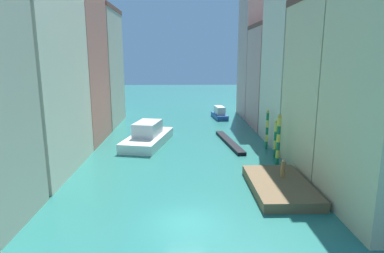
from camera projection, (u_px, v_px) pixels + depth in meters
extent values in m
plane|color=#28756B|center=(184.00, 133.00, 44.60)|extent=(154.00, 154.00, 0.00)
cube|color=beige|center=(27.00, 68.00, 28.36)|extent=(7.17, 11.79, 18.49)
cube|color=#C6705B|center=(69.00, 57.00, 38.66)|extent=(7.17, 9.22, 20.32)
cube|color=#BCB299|center=(94.00, 69.00, 49.34)|extent=(7.17, 10.72, 16.73)
cube|color=brown|center=(90.00, 9.00, 47.51)|extent=(7.31, 10.94, 0.61)
cube|color=beige|center=(338.00, 89.00, 28.85)|extent=(7.17, 8.88, 14.84)
cube|color=beige|center=(302.00, 55.00, 37.42)|extent=(7.17, 9.27, 20.81)
cube|color=tan|center=(277.00, 79.00, 47.51)|extent=(7.17, 9.03, 14.17)
cube|color=brown|center=(280.00, 26.00, 45.96)|extent=(7.31, 9.21, 0.55)
cube|color=tan|center=(263.00, 54.00, 55.73)|extent=(7.17, 8.76, 21.36)
cube|color=brown|center=(280.00, 186.00, 25.58)|extent=(4.45, 7.88, 0.74)
cylinder|color=olive|center=(283.00, 170.00, 26.25)|extent=(0.36, 0.36, 1.27)
sphere|color=tan|center=(283.00, 161.00, 26.09)|extent=(0.26, 0.26, 0.26)
cylinder|color=#197247|center=(277.00, 162.00, 31.42)|extent=(0.34, 0.34, 0.78)
cylinder|color=#E5D14C|center=(277.00, 154.00, 31.26)|extent=(0.34, 0.34, 0.78)
cylinder|color=#197247|center=(278.00, 146.00, 31.10)|extent=(0.34, 0.34, 0.78)
cylinder|color=#E5D14C|center=(278.00, 138.00, 30.93)|extent=(0.34, 0.34, 0.78)
cylinder|color=#197247|center=(279.00, 130.00, 30.77)|extent=(0.34, 0.34, 0.78)
cylinder|color=#E5D14C|center=(279.00, 122.00, 30.61)|extent=(0.34, 0.34, 0.78)
sphere|color=gold|center=(280.00, 116.00, 30.50)|extent=(0.38, 0.38, 0.38)
cylinder|color=#197247|center=(274.00, 153.00, 33.96)|extent=(0.28, 0.28, 0.92)
cylinder|color=#E5D14C|center=(275.00, 145.00, 33.76)|extent=(0.28, 0.28, 0.92)
cylinder|color=#197247|center=(275.00, 136.00, 33.57)|extent=(0.28, 0.28, 0.92)
cylinder|color=#E5D14C|center=(276.00, 127.00, 33.38)|extent=(0.28, 0.28, 0.92)
sphere|color=gold|center=(276.00, 122.00, 33.26)|extent=(0.30, 0.30, 0.30)
cylinder|color=#197247|center=(266.00, 145.00, 37.24)|extent=(0.30, 0.30, 0.82)
cylinder|color=#E5D14C|center=(267.00, 138.00, 37.07)|extent=(0.30, 0.30, 0.82)
cylinder|color=#197247|center=(267.00, 131.00, 36.89)|extent=(0.30, 0.30, 0.82)
cylinder|color=#E5D14C|center=(267.00, 124.00, 36.72)|extent=(0.30, 0.30, 0.82)
cylinder|color=#197247|center=(268.00, 117.00, 36.55)|extent=(0.30, 0.30, 0.82)
sphere|color=gold|center=(268.00, 112.00, 36.44)|extent=(0.33, 0.33, 0.33)
cube|color=white|center=(148.00, 140.00, 39.15)|extent=(5.78, 10.21, 1.09)
cube|color=silver|center=(148.00, 128.00, 38.86)|extent=(3.37, 4.59, 1.62)
cube|color=black|center=(229.00, 142.00, 39.48)|extent=(2.26, 10.35, 0.37)
cube|color=#234C93|center=(219.00, 116.00, 55.42)|extent=(2.49, 5.47, 0.79)
cube|color=silver|center=(220.00, 110.00, 55.20)|extent=(1.69, 3.03, 1.23)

